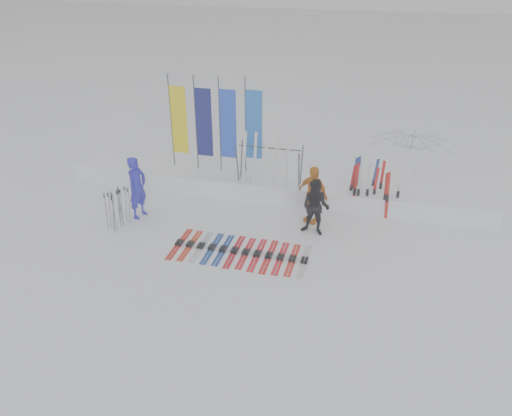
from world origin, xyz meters
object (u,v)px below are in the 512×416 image
(person_blue, at_px, (137,188))
(tent_canopy, at_px, (409,168))
(ski_row, at_px, (240,252))
(person_black, at_px, (316,208))
(person_yellow, at_px, (313,194))
(ski_rack, at_px, (270,160))

(person_blue, bearing_deg, tent_canopy, -56.82)
(person_blue, distance_m, ski_row, 3.88)
(person_black, distance_m, person_yellow, 0.74)
(person_yellow, xyz_separation_m, ski_rack, (-1.59, 1.15, 0.49))
(person_black, bearing_deg, person_blue, -168.32)
(person_yellow, distance_m, ski_rack, 2.02)
(person_blue, distance_m, person_black, 5.37)
(tent_canopy, height_order, ski_rack, tent_canopy)
(person_blue, height_order, person_yellow, person_blue)
(person_black, xyz_separation_m, ski_rack, (-1.79, 1.86, 0.54))
(person_black, distance_m, tent_canopy, 3.71)
(person_blue, relative_size, tent_canopy, 0.72)
(tent_canopy, xyz_separation_m, ski_rack, (-4.32, -0.83, 0.18))
(person_black, height_order, tent_canopy, tent_canopy)
(person_blue, relative_size, ski_row, 0.52)
(person_blue, height_order, ski_rack, person_blue)
(person_yellow, bearing_deg, ski_row, -96.45)
(ski_rack, bearing_deg, person_black, -46.13)
(person_yellow, height_order, tent_canopy, tent_canopy)
(person_blue, xyz_separation_m, person_yellow, (5.17, 1.02, -0.08))
(person_yellow, bearing_deg, ski_rack, 173.16)
(person_blue, relative_size, ski_rack, 0.95)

